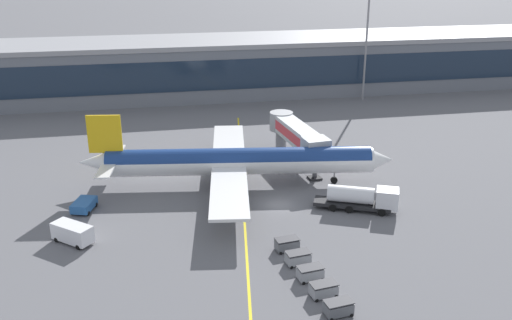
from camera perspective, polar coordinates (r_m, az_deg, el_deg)
ground_plane at (r=76.14m, az=2.32°, el=-4.53°), size 700.00×700.00×0.00m
apron_lead_in_line at (r=77.10m, az=-1.28°, el=-4.18°), size 11.84×79.21×0.01m
terminal_building at (r=132.59m, az=-8.55°, el=9.15°), size 213.46×20.27×12.68m
main_airliner at (r=80.81m, az=-1.90°, el=-0.13°), size 45.01×36.12×10.81m
jet_bridge at (r=89.85m, az=4.05°, el=2.68°), size 5.75×17.92×6.42m
fuel_tanker at (r=75.19m, az=10.60°, el=-3.77°), size 10.88×6.68×3.25m
pushback_tug at (r=77.54m, az=-16.91°, el=-4.31°), size 3.36×4.32×1.40m
crew_van at (r=69.77m, az=-18.06°, el=-6.91°), size 5.16×4.86×2.30m
baggage_cart_0 at (r=55.31m, az=8.29°, el=-14.49°), size 2.84×1.95×1.48m
baggage_cart_1 at (r=57.65m, az=6.82°, el=-12.80°), size 2.84×1.95×1.48m
baggage_cart_2 at (r=60.06m, az=5.48°, el=-11.23°), size 2.84×1.95×1.48m
baggage_cart_3 at (r=62.55m, az=4.26°, el=-9.78°), size 2.84×1.95×1.48m
baggage_cart_4 at (r=65.10m, az=3.14°, el=-8.44°), size 2.84×1.95×1.48m
apron_light_mast_0 at (r=128.33m, az=11.12°, el=12.55°), size 2.80×0.50×26.02m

